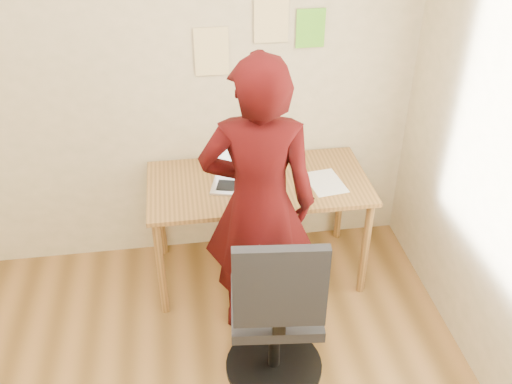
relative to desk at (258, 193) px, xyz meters
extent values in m
cube|color=beige|center=(-0.65, 0.39, 0.70)|extent=(3.50, 0.04, 2.70)
cube|color=olive|center=(0.00, 0.00, 0.07)|extent=(1.40, 0.70, 0.03)
cylinder|color=olive|center=(-0.65, -0.30, -0.30)|extent=(0.05, 0.05, 0.71)
cylinder|color=olive|center=(0.65, -0.30, -0.30)|extent=(0.05, 0.05, 0.71)
cylinder|color=olive|center=(-0.65, 0.30, -0.30)|extent=(0.05, 0.05, 0.71)
cylinder|color=olive|center=(0.65, 0.30, -0.30)|extent=(0.05, 0.05, 0.71)
cube|color=silver|center=(-0.14, -0.05, 0.09)|extent=(0.35, 0.28, 0.01)
cube|color=black|center=(-0.14, -0.05, 0.10)|extent=(0.27, 0.18, 0.00)
cube|color=silver|center=(-0.11, 0.09, 0.20)|extent=(0.31, 0.14, 0.21)
cube|color=white|center=(-0.11, 0.09, 0.20)|extent=(0.27, 0.11, 0.17)
cube|color=white|center=(0.42, -0.07, 0.09)|extent=(0.25, 0.32, 0.00)
cube|color=black|center=(0.26, -0.21, 0.09)|extent=(0.10, 0.12, 0.01)
cube|color=#3F4C59|center=(0.26, -0.21, 0.10)|extent=(0.08, 0.10, 0.00)
cube|color=#F9DB95|center=(-0.24, 0.36, 0.82)|extent=(0.21, 0.00, 0.30)
cube|color=#F9DB95|center=(0.13, 0.36, 1.01)|extent=(0.21, 0.00, 0.30)
cube|color=#64CD2E|center=(0.38, 0.36, 0.94)|extent=(0.18, 0.00, 0.24)
cube|color=black|center=(-0.04, -0.85, -0.16)|extent=(0.52, 0.52, 0.06)
cube|color=black|center=(-0.06, -1.08, 0.18)|extent=(0.45, 0.10, 0.47)
cube|color=black|center=(-0.06, -1.07, -0.06)|extent=(0.07, 0.05, 0.13)
cylinder|color=black|center=(-0.04, -0.85, -0.42)|extent=(0.06, 0.06, 0.47)
cylinder|color=black|center=(-0.04, -0.85, -0.64)|extent=(0.56, 0.56, 0.03)
imported|color=#360708|center=(-0.07, -0.46, 0.23)|extent=(0.71, 0.52, 1.77)
camera|label=1|loc=(-0.46, -3.01, 2.03)|focal=40.00mm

